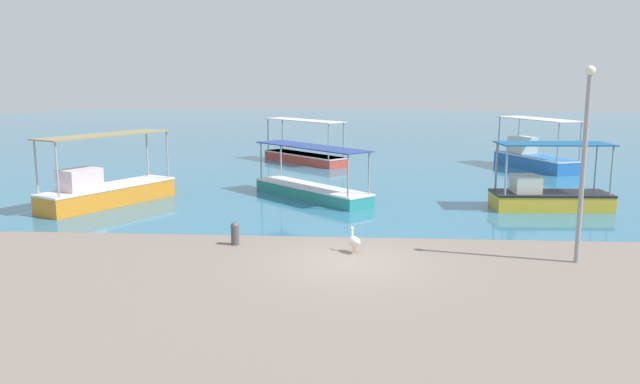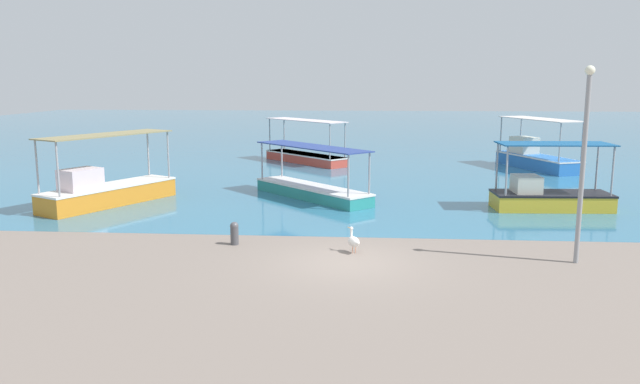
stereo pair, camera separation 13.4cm
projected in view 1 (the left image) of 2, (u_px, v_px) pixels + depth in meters
ground at (349, 262)px, 18.29m from camera, size 120.00×120.00×0.00m
harbor_water at (360, 131)px, 65.42m from camera, size 110.00×90.00×0.00m
fishing_boat_center at (304, 155)px, 40.37m from camera, size 5.82×6.00×2.77m
fishing_boat_far_left at (548, 195)px, 25.78m from camera, size 4.81×2.08×2.75m
fishing_boat_near_right at (533, 157)px, 37.89m from camera, size 3.94×6.52×3.01m
fishing_boat_near_left at (105, 190)px, 26.49m from camera, size 4.34×6.27×3.03m
fishing_boat_far_right at (311, 188)px, 28.21m from camera, size 5.74×5.94×2.37m
pelican at (354, 241)px, 19.25m from camera, size 0.52×0.74×0.80m
lamp_post at (584, 154)px, 17.74m from camera, size 0.28×0.28×5.68m
mooring_bollard at (235, 233)px, 20.20m from camera, size 0.28×0.28×0.76m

